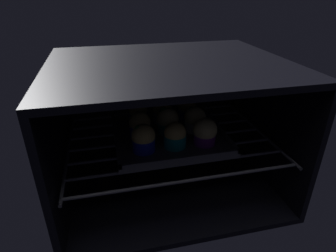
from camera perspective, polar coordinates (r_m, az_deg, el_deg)
oven_cavity at (r=81.19cm, az=-0.50°, el=0.82°), size 59.00×47.00×37.00cm
oven_rack at (r=79.12cm, az=0.19°, el=-2.71°), size 54.80×42.00×0.80cm
baking_tray at (r=79.58cm, az=0.00°, el=-1.62°), size 29.81×29.81×2.20cm
muffin_row0_col0 at (r=69.66cm, az=-5.00°, el=-2.52°), size 5.89×5.89×7.14cm
muffin_row0_col1 at (r=71.24cm, az=1.22°, el=-2.03°), size 5.71×5.71×6.68cm
muffin_row0_col2 at (r=73.15cm, az=7.47°, el=-1.21°), size 6.25×6.25×7.08cm
muffin_row1_col0 at (r=76.61cm, az=-5.72°, el=0.21°), size 5.87×5.87×7.04cm
muffin_row1_col1 at (r=78.06cm, az=-0.11°, el=1.04°), size 6.09×6.09×7.40cm
muffin_row1_col2 at (r=79.51cm, az=5.44°, el=1.29°), size 6.05×6.05×7.02cm
muffin_row2_col0 at (r=83.54cm, az=-6.06°, el=2.59°), size 5.71×5.71×7.03cm
muffin_row2_col1 at (r=84.52cm, az=-1.20°, el=2.82°), size 5.71×5.71×6.66cm
muffin_row2_col2 at (r=86.69cm, az=3.78°, el=3.48°), size 5.71×5.71×6.82cm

